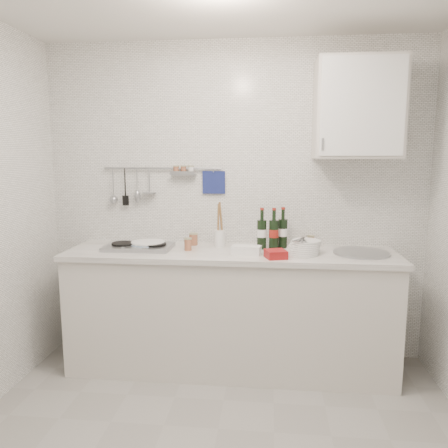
% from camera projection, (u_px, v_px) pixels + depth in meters
% --- Properties ---
extents(back_wall, '(3.00, 0.02, 2.50)m').
position_uv_depth(back_wall, '(234.00, 202.00, 3.49)').
color(back_wall, silver).
rests_on(back_wall, floor).
extents(counter, '(2.44, 0.64, 0.96)m').
position_uv_depth(counter, '(231.00, 313.00, 3.32)').
color(counter, beige).
rests_on(counter, floor).
extents(wall_rail, '(0.98, 0.09, 0.34)m').
position_uv_depth(wall_rail, '(160.00, 180.00, 3.49)').
color(wall_rail, '#93969B').
rests_on(wall_rail, back_wall).
extents(wall_cabinet, '(0.60, 0.38, 0.70)m').
position_uv_depth(wall_cabinet, '(358.00, 109.00, 3.11)').
color(wall_cabinet, beige).
rests_on(wall_cabinet, back_wall).
extents(plate_stack_hob, '(0.28, 0.28, 0.05)m').
position_uv_depth(plate_stack_hob, '(147.00, 245.00, 3.34)').
color(plate_stack_hob, '#5287BA').
rests_on(plate_stack_hob, counter).
extents(plate_stack_sink, '(0.27, 0.26, 0.11)m').
position_uv_depth(plate_stack_sink, '(304.00, 247.00, 3.14)').
color(plate_stack_sink, white).
rests_on(plate_stack_sink, counter).
extents(wine_bottles, '(0.23, 0.13, 0.31)m').
position_uv_depth(wine_bottles, '(273.00, 228.00, 3.31)').
color(wine_bottles, black).
rests_on(wine_bottles, counter).
extents(butter_dish, '(0.22, 0.13, 0.06)m').
position_uv_depth(butter_dish, '(246.00, 250.00, 3.13)').
color(butter_dish, white).
rests_on(butter_dish, counter).
extents(strawberry_punnet, '(0.17, 0.17, 0.06)m').
position_uv_depth(strawberry_punnet, '(276.00, 254.00, 3.01)').
color(strawberry_punnet, '#A3121D').
rests_on(strawberry_punnet, counter).
extents(utensil_crock, '(0.08, 0.08, 0.35)m').
position_uv_depth(utensil_crock, '(220.00, 236.00, 3.40)').
color(utensil_crock, white).
rests_on(utensil_crock, counter).
extents(jar_a, '(0.07, 0.07, 0.10)m').
position_uv_depth(jar_a, '(193.00, 239.00, 3.45)').
color(jar_a, brown).
rests_on(jar_a, counter).
extents(jar_b, '(0.06, 0.06, 0.08)m').
position_uv_depth(jar_b, '(311.00, 241.00, 3.42)').
color(jar_b, brown).
rests_on(jar_b, counter).
extents(jar_c, '(0.06, 0.06, 0.07)m').
position_uv_depth(jar_c, '(306.00, 243.00, 3.33)').
color(jar_c, brown).
rests_on(jar_c, counter).
extents(jar_d, '(0.06, 0.06, 0.09)m').
position_uv_depth(jar_d, '(188.00, 244.00, 3.25)').
color(jar_d, brown).
rests_on(jar_d, counter).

